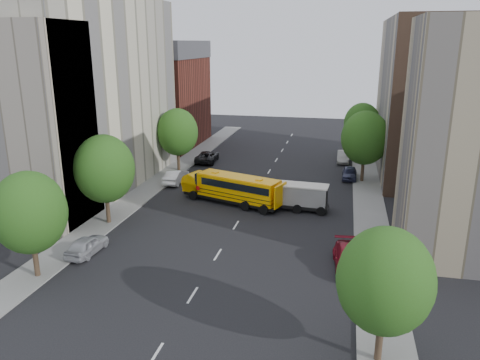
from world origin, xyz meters
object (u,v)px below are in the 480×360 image
(school_bus, at_px, (232,187))
(parked_car_1, at_px, (176,176))
(parked_car_2, at_px, (207,157))
(parked_car_5, at_px, (343,157))
(parked_car_0, at_px, (87,245))
(street_tree_1, at_px, (104,169))
(street_tree_4, at_px, (365,138))
(parked_car_4, at_px, (349,173))
(street_tree_2, at_px, (177,132))
(parked_car_3, at_px, (349,259))
(street_tree_5, at_px, (362,124))
(street_tree_0, at_px, (29,213))
(street_tree_3, at_px, (385,281))
(safari_truck, at_px, (298,196))

(school_bus, bearing_deg, parked_car_1, 164.41)
(parked_car_2, xyz_separation_m, parked_car_5, (17.60, 3.89, -0.01))
(parked_car_0, xyz_separation_m, parked_car_2, (0.80, 28.87, 0.04))
(parked_car_0, bearing_deg, parked_car_5, -117.00)
(street_tree_1, relative_size, school_bus, 0.75)
(parked_car_5, bearing_deg, parked_car_1, -142.78)
(street_tree_4, relative_size, parked_car_5, 1.82)
(parked_car_4, bearing_deg, street_tree_2, -176.80)
(street_tree_2, bearing_deg, parked_car_5, 23.95)
(school_bus, bearing_deg, street_tree_2, 150.60)
(street_tree_1, bearing_deg, street_tree_4, 39.29)
(parked_car_4, bearing_deg, parked_car_1, -162.02)
(school_bus, relative_size, parked_car_3, 2.04)
(street_tree_5, bearing_deg, parked_car_2, -160.28)
(street_tree_0, height_order, street_tree_4, street_tree_4)
(parked_car_5, bearing_deg, parked_car_2, -167.40)
(street_tree_2, bearing_deg, street_tree_1, -90.00)
(street_tree_0, xyz_separation_m, street_tree_3, (22.00, -4.00, -0.19))
(parked_car_2, distance_m, parked_car_3, 32.74)
(street_tree_0, height_order, parked_car_2, street_tree_0)
(street_tree_1, relative_size, parked_car_3, 1.54)
(street_tree_0, xyz_separation_m, parked_car_0, (1.40, 4.03, -3.94))
(street_tree_1, distance_m, street_tree_3, 26.08)
(street_tree_4, bearing_deg, safari_truck, -119.70)
(street_tree_1, xyz_separation_m, street_tree_3, (22.00, -14.00, -0.50))
(street_tree_3, bearing_deg, parked_car_2, 118.21)
(street_tree_1, height_order, parked_car_5, street_tree_1)
(street_tree_4, height_order, parked_car_0, street_tree_4)
(street_tree_3, xyz_separation_m, school_bus, (-12.76, 21.65, -2.83))
(safari_truck, height_order, parked_car_2, safari_truck)
(school_bus, bearing_deg, parked_car_2, 133.63)
(street_tree_3, xyz_separation_m, parked_car_4, (-1.40, 32.87, -3.75))
(street_tree_1, xyz_separation_m, street_tree_5, (22.00, 30.00, -0.25))
(street_tree_3, distance_m, parked_car_5, 41.02)
(parked_car_1, bearing_deg, school_bus, 145.99)
(street_tree_0, relative_size, street_tree_5, 0.99)
(street_tree_4, relative_size, safari_truck, 1.35)
(street_tree_1, bearing_deg, parked_car_2, 84.51)
(street_tree_3, bearing_deg, parked_car_5, 93.09)
(safari_truck, relative_size, parked_car_2, 1.13)
(street_tree_5, xyz_separation_m, parked_car_3, (-1.40, -34.18, -3.96))
(street_tree_2, bearing_deg, street_tree_3, -55.49)
(parked_car_4, bearing_deg, parked_car_3, -89.21)
(street_tree_0, bearing_deg, parked_car_1, 86.27)
(parked_car_0, bearing_deg, parked_car_3, -172.36)
(street_tree_1, height_order, parked_car_2, street_tree_1)
(parked_car_2, bearing_deg, street_tree_0, 82.04)
(street_tree_0, relative_size, safari_truck, 1.23)
(street_tree_3, height_order, parked_car_4, street_tree_3)
(street_tree_2, xyz_separation_m, safari_truck, (15.80, -10.87, -3.49))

